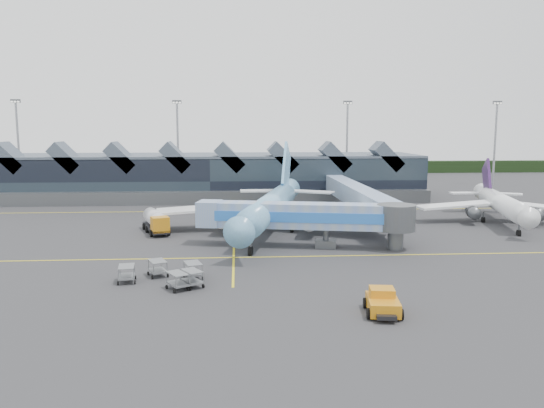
{
  "coord_description": "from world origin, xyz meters",
  "views": [
    {
      "loc": [
        0.51,
        -69.36,
        15.17
      ],
      "look_at": [
        5.19,
        1.58,
        5.0
      ],
      "focal_mm": 35.0,
      "sensor_mm": 36.0,
      "label": 1
    }
  ],
  "objects": [
    {
      "name": "jet_bridge",
      "position": [
        10.58,
        -3.11,
        3.93
      ],
      "size": [
        27.69,
        9.12,
        5.85
      ],
      "rotation": [
        0.0,
        0.0,
        -0.2
      ],
      "color": "#7A97CC",
      "rests_on": "ground"
    },
    {
      "name": "tree_line_far",
      "position": [
        0.0,
        110.0,
        2.0
      ],
      "size": [
        260.0,
        4.0,
        4.0
      ],
      "primitive_type": "cube",
      "color": "black",
      "rests_on": "ground"
    },
    {
      "name": "terminal",
      "position": [
        -5.07,
        47.35,
        4.88
      ],
      "size": [
        90.0,
        22.25,
        12.52
      ],
      "color": "black",
      "rests_on": "ground"
    },
    {
      "name": "fuel_truck",
      "position": [
        -11.59,
        8.28,
        1.79
      ],
      "size": [
        5.14,
        9.45,
        3.19
      ],
      "rotation": [
        0.0,
        0.0,
        0.34
      ],
      "color": "black",
      "rests_on": "ground"
    },
    {
      "name": "regional_jet",
      "position": [
        43.0,
        12.79,
        3.21
      ],
      "size": [
        26.35,
        29.27,
        10.13
      ],
      "rotation": [
        0.0,
        0.0,
        -0.24
      ],
      "color": "white",
      "rests_on": "ground"
    },
    {
      "name": "taxi_stripes",
      "position": [
        0.0,
        10.0,
        0.01
      ],
      "size": [
        120.0,
        60.0,
        0.01
      ],
      "color": "yellow",
      "rests_on": "ground"
    },
    {
      "name": "ground",
      "position": [
        0.0,
        0.0,
        0.0
      ],
      "size": [
        260.0,
        260.0,
        0.0
      ],
      "primitive_type": "plane",
      "color": "#2D2D30",
      "rests_on": "ground"
    },
    {
      "name": "pushback_tug",
      "position": [
        12.4,
        -27.98,
        0.9
      ],
      "size": [
        3.32,
        4.77,
        2.0
      ],
      "rotation": [
        0.0,
        0.0,
        -0.13
      ],
      "color": "orange",
      "rests_on": "ground"
    },
    {
      "name": "main_airliner",
      "position": [
        5.57,
        7.99,
        3.9
      ],
      "size": [
        34.93,
        40.86,
        13.26
      ],
      "rotation": [
        0.0,
        0.0,
        -0.23
      ],
      "color": "#68A0D4",
      "rests_on": "ground"
    },
    {
      "name": "baggage_carts",
      "position": [
        -6.3,
        -17.85,
        0.93
      ],
      "size": [
        8.75,
        7.6,
        1.65
      ],
      "rotation": [
        0.0,
        0.0,
        0.3
      ],
      "color": "gray",
      "rests_on": "ground"
    },
    {
      "name": "light_masts",
      "position": [
        21.0,
        62.8,
        12.49
      ],
      "size": [
        132.4,
        42.56,
        22.45
      ],
      "color": "#92949A",
      "rests_on": "ground"
    }
  ]
}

